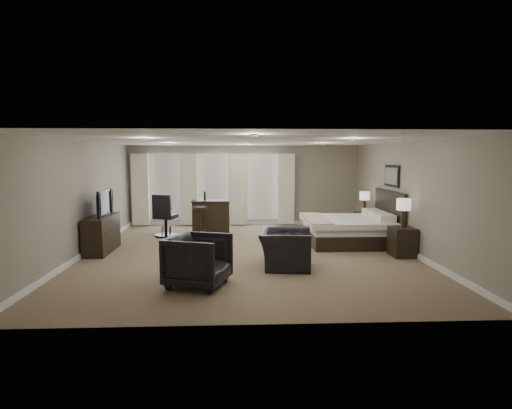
{
  "coord_description": "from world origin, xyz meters",
  "views": [
    {
      "loc": [
        -0.28,
        -9.77,
        2.25
      ],
      "look_at": [
        0.2,
        0.4,
        1.1
      ],
      "focal_mm": 30.0,
      "sensor_mm": 36.0,
      "label": 1
    }
  ],
  "objects_px": {
    "nightstand_far": "(364,223)",
    "lamp_near": "(403,213)",
    "bar_counter": "(211,216)",
    "dresser": "(102,234)",
    "bar_stool_left": "(166,221)",
    "tv": "(101,213)",
    "nightstand_near": "(402,242)",
    "desk_chair": "(166,215)",
    "bed": "(347,217)",
    "bar_stool_right": "(200,222)",
    "armchair_near": "(285,242)",
    "armchair_far": "(198,258)",
    "lamp_far": "(365,202)"
  },
  "relations": [
    {
      "from": "nightstand_near",
      "to": "lamp_near",
      "type": "xyz_separation_m",
      "value": [
        0.0,
        0.0,
        0.65
      ]
    },
    {
      "from": "lamp_near",
      "to": "bar_counter",
      "type": "relative_size",
      "value": 0.58
    },
    {
      "from": "lamp_far",
      "to": "nightstand_near",
      "type": "bearing_deg",
      "value": -90.0
    },
    {
      "from": "lamp_far",
      "to": "desk_chair",
      "type": "relative_size",
      "value": 0.51
    },
    {
      "from": "bar_stool_left",
      "to": "bar_stool_right",
      "type": "bearing_deg",
      "value": -29.82
    },
    {
      "from": "dresser",
      "to": "tv",
      "type": "relative_size",
      "value": 1.38
    },
    {
      "from": "nightstand_far",
      "to": "desk_chair",
      "type": "bearing_deg",
      "value": -177.67
    },
    {
      "from": "bar_counter",
      "to": "bed",
      "type": "bearing_deg",
      "value": -26.02
    },
    {
      "from": "nightstand_near",
      "to": "nightstand_far",
      "type": "relative_size",
      "value": 1.07
    },
    {
      "from": "bed",
      "to": "dresser",
      "type": "height_order",
      "value": "bed"
    },
    {
      "from": "lamp_near",
      "to": "lamp_far",
      "type": "bearing_deg",
      "value": 90.0
    },
    {
      "from": "bar_stool_left",
      "to": "dresser",
      "type": "bearing_deg",
      "value": -114.9
    },
    {
      "from": "dresser",
      "to": "bed",
      "type": "bearing_deg",
      "value": 6.36
    },
    {
      "from": "nightstand_near",
      "to": "tv",
      "type": "bearing_deg",
      "value": 173.58
    },
    {
      "from": "lamp_far",
      "to": "bed",
      "type": "bearing_deg",
      "value": -121.54
    },
    {
      "from": "bed",
      "to": "desk_chair",
      "type": "distance_m",
      "value": 4.99
    },
    {
      "from": "nightstand_far",
      "to": "lamp_near",
      "type": "xyz_separation_m",
      "value": [
        0.0,
        -2.9,
        0.68
      ]
    },
    {
      "from": "bar_stool_right",
      "to": "tv",
      "type": "bearing_deg",
      "value": -140.01
    },
    {
      "from": "tv",
      "to": "armchair_far",
      "type": "relative_size",
      "value": 1.08
    },
    {
      "from": "nightstand_near",
      "to": "lamp_far",
      "type": "height_order",
      "value": "lamp_far"
    },
    {
      "from": "nightstand_far",
      "to": "lamp_near",
      "type": "relative_size",
      "value": 0.94
    },
    {
      "from": "dresser",
      "to": "bar_stool_right",
      "type": "xyz_separation_m",
      "value": [
        2.16,
        1.81,
        -0.0
      ]
    },
    {
      "from": "armchair_far",
      "to": "desk_chair",
      "type": "bearing_deg",
      "value": 34.15
    },
    {
      "from": "armchair_far",
      "to": "bar_counter",
      "type": "xyz_separation_m",
      "value": [
        -0.08,
        5.22,
        -0.01
      ]
    },
    {
      "from": "tv",
      "to": "bar_stool_left",
      "type": "xyz_separation_m",
      "value": [
        1.12,
        2.41,
        -0.55
      ]
    },
    {
      "from": "dresser",
      "to": "bar_stool_left",
      "type": "distance_m",
      "value": 2.65
    },
    {
      "from": "dresser",
      "to": "desk_chair",
      "type": "bearing_deg",
      "value": 57.73
    },
    {
      "from": "nightstand_near",
      "to": "desk_chair",
      "type": "bearing_deg",
      "value": 155.03
    },
    {
      "from": "tv",
      "to": "desk_chair",
      "type": "height_order",
      "value": "desk_chair"
    },
    {
      "from": "armchair_far",
      "to": "desk_chair",
      "type": "height_order",
      "value": "desk_chair"
    },
    {
      "from": "lamp_near",
      "to": "armchair_near",
      "type": "distance_m",
      "value": 2.91
    },
    {
      "from": "tv",
      "to": "desk_chair",
      "type": "relative_size",
      "value": 0.89
    },
    {
      "from": "dresser",
      "to": "armchair_near",
      "type": "relative_size",
      "value": 1.27
    },
    {
      "from": "nightstand_near",
      "to": "armchair_near",
      "type": "relative_size",
      "value": 0.57
    },
    {
      "from": "nightstand_near",
      "to": "desk_chair",
      "type": "xyz_separation_m",
      "value": [
        -5.73,
        2.67,
        0.27
      ]
    },
    {
      "from": "nightstand_far",
      "to": "bar_counter",
      "type": "relative_size",
      "value": 0.55
    },
    {
      "from": "dresser",
      "to": "nightstand_far",
      "type": "bearing_deg",
      "value": 17.05
    },
    {
      "from": "nightstand_near",
      "to": "bar_stool_right",
      "type": "distance_m",
      "value": 5.42
    },
    {
      "from": "bed",
      "to": "bar_stool_right",
      "type": "relative_size",
      "value": 2.54
    },
    {
      "from": "nightstand_near",
      "to": "tv",
      "type": "xyz_separation_m",
      "value": [
        -6.92,
        0.78,
        0.6
      ]
    },
    {
      "from": "armchair_far",
      "to": "bar_stool_right",
      "type": "height_order",
      "value": "armchair_far"
    },
    {
      "from": "bar_stool_left",
      "to": "tv",
      "type": "bearing_deg",
      "value": -114.9
    },
    {
      "from": "lamp_near",
      "to": "bar_stool_right",
      "type": "relative_size",
      "value": 0.77
    },
    {
      "from": "nightstand_far",
      "to": "desk_chair",
      "type": "xyz_separation_m",
      "value": [
        -5.73,
        -0.23,
        0.3
      ]
    },
    {
      "from": "tv",
      "to": "bar_counter",
      "type": "distance_m",
      "value": 3.47
    },
    {
      "from": "dresser",
      "to": "bar_stool_right",
      "type": "distance_m",
      "value": 2.82
    },
    {
      "from": "armchair_near",
      "to": "desk_chair",
      "type": "height_order",
      "value": "desk_chair"
    },
    {
      "from": "tv",
      "to": "armchair_far",
      "type": "distance_m",
      "value": 3.79
    },
    {
      "from": "tv",
      "to": "bed",
      "type": "bearing_deg",
      "value": -83.64
    },
    {
      "from": "bed",
      "to": "lamp_far",
      "type": "xyz_separation_m",
      "value": [
        0.89,
        1.45,
        0.23
      ]
    }
  ]
}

